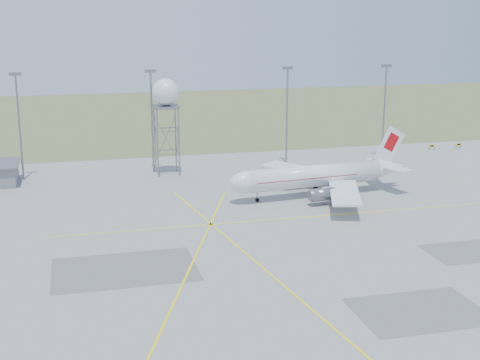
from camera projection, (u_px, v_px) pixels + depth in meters
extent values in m
plane|color=#A2A39D|center=(316.00, 302.00, 74.80)|extent=(400.00, 400.00, 0.00)
cube|color=#616C3B|center=(156.00, 115.00, 206.26)|extent=(400.00, 120.00, 0.03)
cylinder|color=slate|center=(20.00, 128.00, 125.96)|extent=(0.36, 0.36, 20.00)
cube|color=slate|center=(15.00, 74.00, 123.43)|extent=(2.20, 0.50, 0.60)
cylinder|color=slate|center=(152.00, 123.00, 131.91)|extent=(0.36, 0.36, 20.00)
cube|color=slate|center=(150.00, 71.00, 129.38)|extent=(2.20, 0.50, 0.60)
cylinder|color=slate|center=(287.00, 118.00, 138.58)|extent=(0.36, 0.36, 20.00)
cube|color=slate|center=(288.00, 68.00, 136.05)|extent=(2.20, 0.50, 0.60)
cylinder|color=slate|center=(384.00, 114.00, 143.82)|extent=(0.36, 0.36, 20.00)
cube|color=slate|center=(387.00, 66.00, 141.29)|extent=(2.20, 0.50, 0.60)
cylinder|color=black|center=(429.00, 148.00, 155.41)|extent=(0.10, 0.10, 0.80)
cylinder|color=black|center=(434.00, 148.00, 155.70)|extent=(0.10, 0.10, 0.80)
cube|color=yellow|center=(432.00, 146.00, 155.42)|extent=(1.60, 0.15, 0.50)
cube|color=black|center=(432.00, 146.00, 155.34)|extent=(0.80, 0.03, 0.30)
cylinder|color=black|center=(456.00, 147.00, 157.08)|extent=(0.10, 0.10, 0.80)
cylinder|color=black|center=(461.00, 147.00, 157.36)|extent=(0.10, 0.10, 0.80)
cube|color=yellow|center=(459.00, 144.00, 157.08)|extent=(1.60, 0.15, 0.50)
cube|color=black|center=(459.00, 144.00, 157.01)|extent=(0.80, 0.03, 0.30)
cylinder|color=white|center=(313.00, 176.00, 116.32)|extent=(25.11, 6.55, 3.82)
ellipsoid|color=white|center=(247.00, 182.00, 112.09)|extent=(6.50, 4.48, 3.82)
cube|color=black|center=(241.00, 180.00, 111.56)|extent=(1.67, 2.25, 0.93)
cone|color=white|center=(389.00, 167.00, 121.46)|extent=(6.12, 4.43, 3.82)
cube|color=white|center=(390.00, 146.00, 120.47)|extent=(6.11, 0.96, 7.19)
cube|color=#B00B10|center=(391.00, 142.00, 120.37)|extent=(3.31, 0.69, 3.69)
cube|color=white|center=(378.00, 161.00, 123.95)|extent=(3.62, 5.56, 0.17)
cube|color=white|center=(396.00, 169.00, 118.41)|extent=(3.62, 5.56, 0.17)
cube|color=white|center=(299.00, 170.00, 124.84)|extent=(12.05, 15.36, 0.34)
cube|color=white|center=(345.00, 193.00, 109.25)|extent=(9.45, 15.94, 0.34)
cylinder|color=slate|center=(295.00, 179.00, 121.47)|extent=(4.23, 2.63, 2.20)
cylinder|color=slate|center=(323.00, 194.00, 111.42)|extent=(4.23, 2.63, 2.20)
cube|color=#B00B10|center=(303.00, 176.00, 115.65)|extent=(19.41, 5.96, 0.11)
cylinder|color=black|center=(257.00, 199.00, 113.54)|extent=(0.74, 0.74, 0.86)
cube|color=black|center=(322.00, 193.00, 117.77)|extent=(1.59, 5.80, 0.86)
cylinder|color=slate|center=(323.00, 190.00, 117.66)|extent=(0.25, 0.25, 1.72)
cylinder|color=slate|center=(158.00, 143.00, 128.56)|extent=(0.25, 0.25, 13.60)
cylinder|color=slate|center=(179.00, 142.00, 129.56)|extent=(0.25, 0.25, 13.60)
cylinder|color=slate|center=(176.00, 138.00, 133.49)|extent=(0.25, 0.25, 13.60)
cylinder|color=slate|center=(155.00, 139.00, 132.49)|extent=(0.25, 0.25, 13.60)
cube|color=slate|center=(166.00, 106.00, 129.34)|extent=(4.78, 4.78, 0.26)
sphere|color=white|center=(165.00, 92.00, 128.66)|extent=(5.23, 5.23, 5.23)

